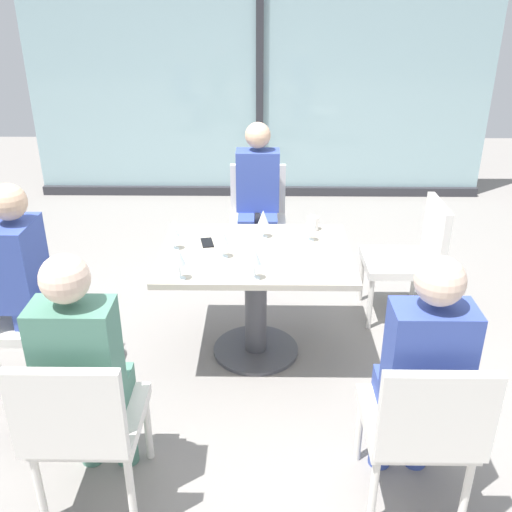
{
  "coord_description": "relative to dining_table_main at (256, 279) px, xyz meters",
  "views": [
    {
      "loc": [
        0.04,
        -3.16,
        2.18
      ],
      "look_at": [
        0.0,
        0.1,
        0.65
      ],
      "focal_mm": 39.97,
      "sensor_mm": 36.0,
      "label": 1
    }
  ],
  "objects": [
    {
      "name": "cell_phone_on_table",
      "position": [
        -0.31,
        0.12,
        0.2
      ],
      "size": [
        0.1,
        0.16,
        0.01
      ],
      "primitive_type": "cube",
      "rotation": [
        0.0,
        0.0,
        0.21
      ],
      "color": "black",
      "rests_on": "dining_table_main"
    },
    {
      "name": "person_front_right",
      "position": [
        0.73,
        -1.14,
        0.16
      ],
      "size": [
        0.34,
        0.39,
        1.26
      ],
      "color": "#384C9E",
      "rests_on": "ground_plane"
    },
    {
      "name": "wine_glass_2",
      "position": [
        0.34,
        0.16,
        0.33
      ],
      "size": [
        0.07,
        0.07,
        0.18
      ],
      "color": "silver",
      "rests_on": "dining_table_main"
    },
    {
      "name": "chair_far_right",
      "position": [
        1.09,
        0.49,
        -0.04
      ],
      "size": [
        0.51,
        0.46,
        0.87
      ],
      "color": "silver",
      "rests_on": "ground_plane"
    },
    {
      "name": "chair_front_left",
      "position": [
        -0.73,
        -1.25,
        -0.04
      ],
      "size": [
        0.46,
        0.5,
        0.87
      ],
      "color": "silver",
      "rests_on": "ground_plane"
    },
    {
      "name": "window_wall_backdrop",
      "position": [
        0.0,
        3.2,
        0.68
      ],
      "size": [
        5.03,
        0.1,
        2.7
      ],
      "color": "#95B7BC",
      "rests_on": "ground_plane"
    },
    {
      "name": "wine_glass_3",
      "position": [
        -0.41,
        -0.37,
        0.33
      ],
      "size": [
        0.07,
        0.07,
        0.18
      ],
      "color": "silver",
      "rests_on": "dining_table_main"
    },
    {
      "name": "person_front_left",
      "position": [
        -0.73,
        -1.14,
        0.16
      ],
      "size": [
        0.34,
        0.39,
        1.26
      ],
      "color": "#4C7F6B",
      "rests_on": "ground_plane"
    },
    {
      "name": "handbag_0",
      "position": [
        -1.1,
        -0.8,
        -0.4
      ],
      "size": [
        0.31,
        0.19,
        0.28
      ],
      "primitive_type": "cube",
      "rotation": [
        0.0,
        0.0,
        -0.09
      ],
      "color": "#232328",
      "rests_on": "ground_plane"
    },
    {
      "name": "person_near_window",
      "position": [
        -0.0,
        1.14,
        0.16
      ],
      "size": [
        0.34,
        0.39,
        1.26
      ],
      "color": "#384C9E",
      "rests_on": "ground_plane"
    },
    {
      "name": "wine_glass_1",
      "position": [
        0.04,
        0.22,
        0.33
      ],
      "size": [
        0.07,
        0.07,
        0.18
      ],
      "color": "silver",
      "rests_on": "dining_table_main"
    },
    {
      "name": "person_side_end",
      "position": [
        -1.25,
        -0.33,
        0.16
      ],
      "size": [
        0.39,
        0.34,
        1.26
      ],
      "color": "#384C9E",
      "rests_on": "ground_plane"
    },
    {
      "name": "chair_front_right",
      "position": [
        0.73,
        -1.25,
        -0.04
      ],
      "size": [
        0.46,
        0.5,
        0.87
      ],
      "color": "silver",
      "rests_on": "ground_plane"
    },
    {
      "name": "chair_side_end",
      "position": [
        -1.36,
        -0.33,
        -0.04
      ],
      "size": [
        0.5,
        0.46,
        0.87
      ],
      "color": "silver",
      "rests_on": "ground_plane"
    },
    {
      "name": "wine_glass_5",
      "position": [
        0.0,
        -0.36,
        0.33
      ],
      "size": [
        0.07,
        0.07,
        0.18
      ],
      "color": "silver",
      "rests_on": "dining_table_main"
    },
    {
      "name": "chair_near_window",
      "position": [
        0.0,
        1.25,
        -0.04
      ],
      "size": [
        0.46,
        0.51,
        0.87
      ],
      "color": "silver",
      "rests_on": "ground_plane"
    },
    {
      "name": "wine_glass_4",
      "position": [
        -0.19,
        -0.09,
        0.33
      ],
      "size": [
        0.07,
        0.07,
        0.18
      ],
      "color": "silver",
      "rests_on": "dining_table_main"
    },
    {
      "name": "wine_glass_0",
      "position": [
        -0.5,
        0.02,
        0.33
      ],
      "size": [
        0.07,
        0.07,
        0.18
      ],
      "color": "silver",
      "rests_on": "dining_table_main"
    },
    {
      "name": "dining_table_main",
      "position": [
        0.0,
        0.0,
        0.0
      ],
      "size": [
        1.17,
        0.88,
        0.73
      ],
      "color": "#BCB29E",
      "rests_on": "ground_plane"
    },
    {
      "name": "coffee_cup",
      "position": [
        0.37,
        0.35,
        0.24
      ],
      "size": [
        0.08,
        0.08,
        0.09
      ],
      "primitive_type": "cylinder",
      "color": "white",
      "rests_on": "dining_table_main"
    },
    {
      "name": "ground_plane",
      "position": [
        0.0,
        0.0,
        -0.54
      ],
      "size": [
        12.0,
        12.0,
        0.0
      ],
      "primitive_type": "plane",
      "color": "gray"
    }
  ]
}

